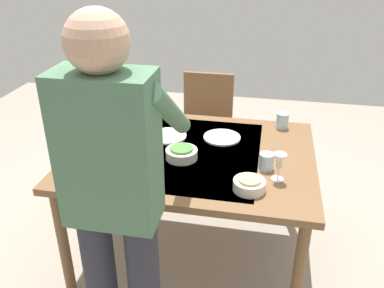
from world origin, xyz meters
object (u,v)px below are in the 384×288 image
object	(u,v)px
water_cup_near_right	(282,121)
dinner_plate_near	(168,136)
chair_near	(206,123)
serving_bowl_pasta	(119,171)
wine_glass_right	(279,162)
side_bowl_salad	(182,153)
side_bowl_bread	(249,184)
person_server	(115,197)
wine_glass_left	(134,136)
dinner_plate_far	(222,137)
water_cup_near_left	(266,161)
wine_bottle	(90,126)
dining_table	(192,162)

from	to	relation	value
water_cup_near_right	dinner_plate_near	world-z (taller)	water_cup_near_right
chair_near	serving_bowl_pasta	world-z (taller)	chair_near
dinner_plate_near	wine_glass_right	bearing A→B (deg)	150.81
side_bowl_salad	side_bowl_bread	distance (m)	0.47
person_server	side_bowl_bread	size ratio (longest dim) A/B	10.56
wine_glass_left	side_bowl_salad	xyz separation A→B (m)	(-0.28, 0.02, -0.07)
water_cup_near_right	dinner_plate_far	xyz separation A→B (m)	(0.36, 0.23, -0.04)
person_server	water_cup_near_left	world-z (taller)	person_server
dinner_plate_near	wine_bottle	bearing A→B (deg)	20.33
dinner_plate_far	chair_near	bearing A→B (deg)	-73.27
chair_near	dinner_plate_far	size ratio (longest dim) A/B	3.96
chair_near	person_server	world-z (taller)	person_server
chair_near	wine_bottle	bearing A→B (deg)	58.88
dining_table	dinner_plate_near	distance (m)	0.26
dining_table	dinner_plate_far	distance (m)	0.27
person_server	serving_bowl_pasta	bearing A→B (deg)	-69.95
wine_glass_right	side_bowl_salad	size ratio (longest dim) A/B	0.84
wine_bottle	serving_bowl_pasta	distance (m)	0.47
dining_table	dinner_plate_far	world-z (taller)	dinner_plate_far
person_server	side_bowl_salad	bearing A→B (deg)	-98.58
side_bowl_bread	dinner_plate_near	world-z (taller)	side_bowl_bread
serving_bowl_pasta	side_bowl_salad	size ratio (longest dim) A/B	1.67
wine_bottle	wine_glass_right	distance (m)	1.13
side_bowl_salad	water_cup_near_left	bearing A→B (deg)	176.83
water_cup_near_right	dinner_plate_near	size ratio (longest dim) A/B	0.44
water_cup_near_right	dinner_plate_far	bearing A→B (deg)	32.32
wine_glass_left	water_cup_near_left	size ratio (longest dim) A/B	1.65
serving_bowl_pasta	dinner_plate_far	size ratio (longest dim) A/B	1.30
person_server	dinner_plate_near	bearing A→B (deg)	-87.94
wine_glass_left	water_cup_near_left	xyz separation A→B (m)	(-0.75, 0.05, -0.06)
dining_table	wine_glass_right	distance (m)	0.57
dining_table	dinner_plate_near	world-z (taller)	dinner_plate_near
side_bowl_bread	dinner_plate_far	size ratio (longest dim) A/B	0.70
wine_bottle	water_cup_near_right	size ratio (longest dim) A/B	2.90
wine_glass_right	water_cup_near_left	bearing A→B (deg)	-57.69
person_server	wine_bottle	xyz separation A→B (m)	(0.47, -0.80, -0.09)
person_server	water_cup_near_left	size ratio (longest dim) A/B	18.46
wine_bottle	wine_glass_left	size ratio (longest dim) A/B	1.96
dining_table	water_cup_near_left	xyz separation A→B (m)	(-0.43, 0.11, 0.12)
wine_glass_right	wine_bottle	bearing A→B (deg)	-10.97
serving_bowl_pasta	side_bowl_bread	xyz separation A→B (m)	(-0.67, -0.01, 0.00)
chair_near	serving_bowl_pasta	bearing A→B (deg)	78.87
wine_bottle	dinner_plate_near	distance (m)	0.48
wine_glass_right	serving_bowl_pasta	bearing A→B (deg)	9.35
wine_bottle	side_bowl_salad	xyz separation A→B (m)	(-0.58, 0.09, -0.08)
chair_near	wine_glass_left	world-z (taller)	chair_near
dining_table	chair_near	bearing A→B (deg)	-85.90
chair_near	person_server	distance (m)	1.78
side_bowl_bread	dining_table	bearing A→B (deg)	-43.82
wine_glass_right	side_bowl_bread	distance (m)	0.20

